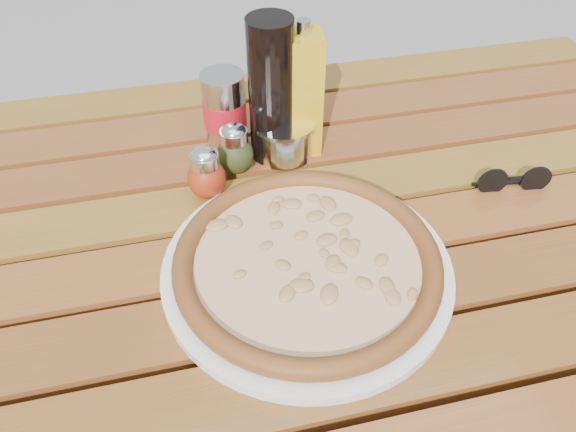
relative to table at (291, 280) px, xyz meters
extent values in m
cube|color=#341A0B|center=(0.64, 0.39, -0.32)|extent=(0.06, 0.06, 0.70)
cube|color=#3A1C0D|center=(0.00, 0.00, 0.03)|extent=(1.36, 0.86, 0.04)
cube|color=#51290E|center=(0.00, -0.20, 0.06)|extent=(1.40, 0.09, 0.03)
cube|color=#51260E|center=(0.00, -0.10, 0.06)|extent=(1.40, 0.09, 0.03)
cube|color=#5B2B10|center=(0.00, 0.00, 0.06)|extent=(1.40, 0.09, 0.03)
cube|color=#5A370F|center=(0.00, 0.10, 0.06)|extent=(1.40, 0.09, 0.03)
cube|color=#52250E|center=(0.00, 0.20, 0.06)|extent=(1.40, 0.09, 0.03)
cube|color=#53270E|center=(0.00, 0.30, 0.06)|extent=(1.40, 0.09, 0.03)
cube|color=#55320F|center=(0.00, 0.41, 0.06)|extent=(1.40, 0.09, 0.03)
cylinder|color=white|center=(0.01, -0.06, 0.08)|extent=(0.47, 0.47, 0.01)
cylinder|color=#FFE0B6|center=(0.01, -0.06, 0.09)|extent=(0.40, 0.40, 0.01)
torus|color=black|center=(0.01, -0.06, 0.10)|extent=(0.43, 0.43, 0.03)
ellipsoid|color=#AD2F13|center=(-0.09, 0.12, 0.11)|extent=(0.06, 0.06, 0.06)
cylinder|color=silver|center=(-0.09, 0.12, 0.14)|extent=(0.04, 0.04, 0.02)
ellipsoid|color=silver|center=(-0.09, 0.12, 0.15)|extent=(0.04, 0.04, 0.02)
ellipsoid|color=#3B4019|center=(-0.05, 0.17, 0.11)|extent=(0.06, 0.06, 0.06)
cylinder|color=silver|center=(-0.05, 0.17, 0.14)|extent=(0.05, 0.05, 0.02)
ellipsoid|color=silver|center=(-0.05, 0.17, 0.15)|extent=(0.04, 0.04, 0.02)
cylinder|color=black|center=(0.02, 0.20, 0.19)|extent=(0.09, 0.09, 0.22)
cylinder|color=silver|center=(-0.05, 0.24, 0.14)|extent=(0.08, 0.08, 0.12)
cylinder|color=red|center=(-0.05, 0.24, 0.13)|extent=(0.08, 0.08, 0.04)
cube|color=gold|center=(0.06, 0.20, 0.17)|extent=(0.06, 0.06, 0.19)
cylinder|color=silver|center=(0.06, 0.20, 0.28)|extent=(0.02, 0.02, 0.02)
cylinder|color=white|center=(0.03, 0.19, 0.10)|extent=(0.10, 0.10, 0.05)
cylinder|color=white|center=(0.03, 0.19, 0.13)|extent=(0.10, 0.10, 0.01)
sphere|color=white|center=(0.03, 0.19, 0.14)|extent=(0.02, 0.02, 0.01)
cylinder|color=black|center=(0.31, 0.04, 0.09)|extent=(0.04, 0.01, 0.04)
cylinder|color=black|center=(0.37, 0.03, 0.09)|extent=(0.04, 0.01, 0.04)
cube|color=black|center=(0.34, 0.03, 0.10)|extent=(0.02, 0.01, 0.00)
cube|color=black|center=(0.33, 0.04, 0.08)|extent=(0.09, 0.02, 0.00)
cube|color=black|center=(0.35, 0.05, 0.08)|extent=(0.09, 0.02, 0.00)
camera|label=1|loc=(-0.12, -0.50, 0.61)|focal=35.00mm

